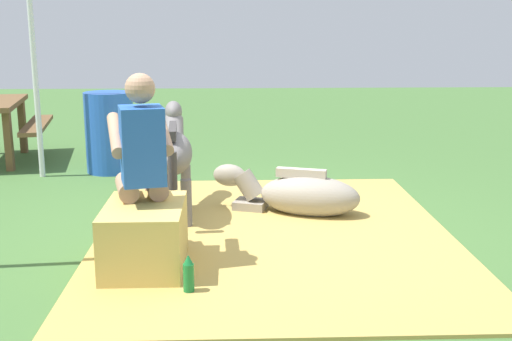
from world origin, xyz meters
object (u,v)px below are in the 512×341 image
object	(u,v)px
person_seated	(141,160)
water_barrel	(110,132)
hay_bale	(145,238)
pony_standing	(173,152)
soda_bottle	(189,276)
pony_lying	(299,194)
tent_pole_right	(34,63)

from	to	relation	value
person_seated	water_barrel	world-z (taller)	person_seated
hay_bale	pony_standing	bearing A→B (deg)	-4.35
person_seated	pony_standing	distance (m)	1.12
person_seated	soda_bottle	size ratio (longest dim) A/B	5.10
hay_bale	water_barrel	bearing A→B (deg)	14.33
pony_standing	pony_lying	distance (m)	1.15
person_seated	tent_pole_right	size ratio (longest dim) A/B	0.54
pony_lying	tent_pole_right	size ratio (longest dim) A/B	0.54
soda_bottle	tent_pole_right	bearing A→B (deg)	29.16
pony_standing	tent_pole_right	distance (m)	2.33
pony_standing	hay_bale	bearing A→B (deg)	175.65
soda_bottle	hay_bale	bearing A→B (deg)	36.20
water_barrel	hay_bale	bearing A→B (deg)	-165.67
hay_bale	pony_standing	world-z (taller)	pony_standing
pony_standing	soda_bottle	xyz separation A→B (m)	(-1.70, -0.23, -0.45)
hay_bale	person_seated	bearing A→B (deg)	9.26
pony_lying	person_seated	bearing A→B (deg)	131.90
hay_bale	water_barrel	world-z (taller)	water_barrel
person_seated	water_barrel	distance (m)	3.00
person_seated	hay_bale	bearing A→B (deg)	-170.74
person_seated	pony_lying	size ratio (longest dim) A/B	0.99
soda_bottle	person_seated	bearing A→B (deg)	30.12
hay_bale	tent_pole_right	distance (m)	3.35
hay_bale	person_seated	xyz separation A→B (m)	(0.16, 0.03, 0.51)
pony_standing	soda_bottle	world-z (taller)	pony_standing
pony_lying	pony_standing	bearing A→B (deg)	89.27
pony_standing	person_seated	bearing A→B (deg)	173.67
water_barrel	tent_pole_right	world-z (taller)	tent_pole_right
water_barrel	tent_pole_right	size ratio (longest dim) A/B	0.36
hay_bale	person_seated	distance (m)	0.53
pony_standing	soda_bottle	size ratio (longest dim) A/B	5.13
water_barrel	soda_bottle	bearing A→B (deg)	-162.49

